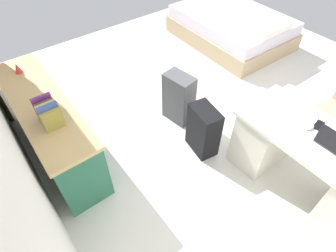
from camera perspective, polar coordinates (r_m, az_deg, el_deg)
The scene contains 10 objects.
ground_plane at distance 3.70m, azimuth 10.18°, elevation 3.06°, with size 5.90×5.90×0.00m, color silver.
desk at distance 2.92m, azimuth 26.91°, elevation -7.04°, with size 1.44×0.67×0.72m.
credenza at distance 3.18m, azimuth -23.20°, elevation -0.25°, with size 1.80×0.48×0.75m.
bed at distance 5.17m, azimuth 13.05°, elevation 19.32°, with size 1.93×1.44×0.58m.
suitcase_black at distance 3.03m, azimuth 7.33°, elevation -0.87°, with size 0.36×0.22×0.59m, color black.
suitcase_spare_grey at distance 3.35m, azimuth 2.25°, elevation 5.76°, with size 0.36×0.22×0.65m, color #4C4C51.
computer_mouse at distance 2.73m, azimuth 27.36°, elevation -0.14°, with size 0.06×0.10×0.03m, color white.
cell_phone_by_mouse at distance 2.80m, azimuth 28.82°, elevation 0.16°, with size 0.07×0.14×0.01m, color black.
book_row at distance 2.59m, azimuth -23.50°, elevation 2.44°, with size 0.23×0.17×0.24m.
figurine_small at distance 3.40m, azimuth -28.78°, elevation 10.47°, with size 0.08×0.08×0.11m, color red.
Camera 1 is at (-1.71, 2.14, 2.49)m, focal length 29.35 mm.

